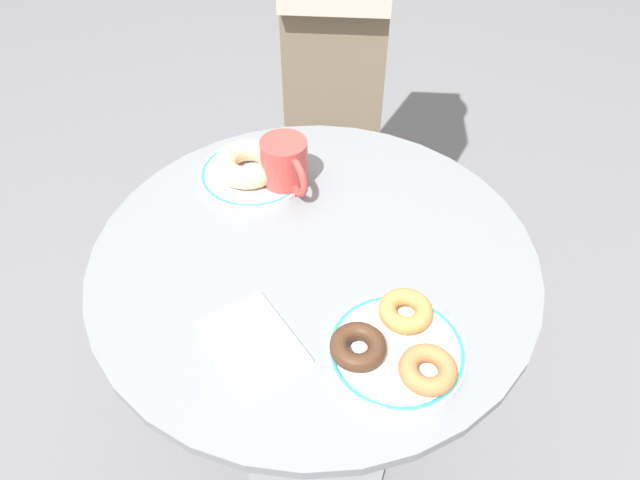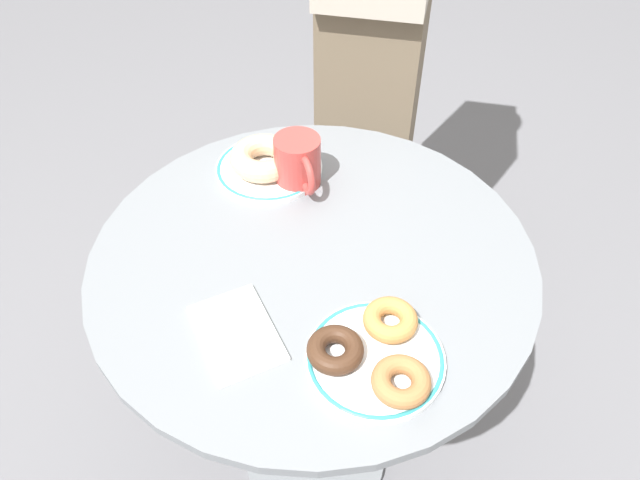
{
  "view_description": "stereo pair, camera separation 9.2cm",
  "coord_description": "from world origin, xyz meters",
  "px_view_note": "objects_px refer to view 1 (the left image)",
  "views": [
    {
      "loc": [
        0.47,
        -0.43,
        1.41
      ],
      "look_at": [
        -0.0,
        0.02,
        0.75
      ],
      "focal_mm": 32.56,
      "sensor_mm": 36.0,
      "label": 1
    },
    {
      "loc": [
        0.53,
        -0.36,
        1.41
      ],
      "look_at": [
        -0.0,
        0.02,
        0.75
      ],
      "focal_mm": 32.56,
      "sensor_mm": 36.0,
      "label": 2
    }
  ],
  "objects_px": {
    "donut_glazed": "(248,163)",
    "donut_cinnamon": "(428,370)",
    "cafe_table": "(315,331)",
    "person_figure": "(338,6)",
    "coffee_mug": "(286,165)",
    "donut_old_fashioned": "(405,312)",
    "plate_right": "(397,350)",
    "paper_napkin": "(254,342)",
    "plate_left": "(254,173)",
    "donut_chocolate": "(358,347)"
  },
  "relations": [
    {
      "from": "paper_napkin",
      "to": "donut_glazed",
      "type": "bearing_deg",
      "value": 142.59
    },
    {
      "from": "donut_glazed",
      "to": "person_figure",
      "type": "xyz_separation_m",
      "value": [
        -0.22,
        0.44,
        0.09
      ]
    },
    {
      "from": "cafe_table",
      "to": "donut_chocolate",
      "type": "distance_m",
      "value": 0.31
    },
    {
      "from": "donut_glazed",
      "to": "donut_cinnamon",
      "type": "height_order",
      "value": "donut_glazed"
    },
    {
      "from": "plate_right",
      "to": "coffee_mug",
      "type": "relative_size",
      "value": 1.54
    },
    {
      "from": "donut_old_fashioned",
      "to": "coffee_mug",
      "type": "relative_size",
      "value": 0.63
    },
    {
      "from": "plate_right",
      "to": "donut_old_fashioned",
      "type": "xyz_separation_m",
      "value": [
        -0.03,
        0.05,
        0.02
      ]
    },
    {
      "from": "cafe_table",
      "to": "donut_glazed",
      "type": "xyz_separation_m",
      "value": [
        -0.22,
        0.04,
        0.24
      ]
    },
    {
      "from": "coffee_mug",
      "to": "person_figure",
      "type": "bearing_deg",
      "value": 124.82
    },
    {
      "from": "paper_napkin",
      "to": "donut_old_fashioned",
      "type": "bearing_deg",
      "value": 56.32
    },
    {
      "from": "person_figure",
      "to": "plate_left",
      "type": "bearing_deg",
      "value": -62.94
    },
    {
      "from": "plate_right",
      "to": "paper_napkin",
      "type": "relative_size",
      "value": 1.3
    },
    {
      "from": "donut_cinnamon",
      "to": "coffee_mug",
      "type": "bearing_deg",
      "value": 163.26
    },
    {
      "from": "donut_cinnamon",
      "to": "paper_napkin",
      "type": "distance_m",
      "value": 0.24
    },
    {
      "from": "coffee_mug",
      "to": "plate_right",
      "type": "bearing_deg",
      "value": -18.54
    },
    {
      "from": "donut_cinnamon",
      "to": "plate_left",
      "type": "bearing_deg",
      "value": 168.0
    },
    {
      "from": "donut_chocolate",
      "to": "coffee_mug",
      "type": "xyz_separation_m",
      "value": [
        -0.34,
        0.17,
        0.02
      ]
    },
    {
      "from": "cafe_table",
      "to": "paper_napkin",
      "type": "height_order",
      "value": "paper_napkin"
    },
    {
      "from": "cafe_table",
      "to": "donut_cinnamon",
      "type": "distance_m",
      "value": 0.36
    },
    {
      "from": "cafe_table",
      "to": "donut_chocolate",
      "type": "height_order",
      "value": "donut_chocolate"
    },
    {
      "from": "donut_glazed",
      "to": "coffee_mug",
      "type": "height_order",
      "value": "coffee_mug"
    },
    {
      "from": "donut_old_fashioned",
      "to": "person_figure",
      "type": "xyz_separation_m",
      "value": [
        -0.62,
        0.48,
        0.1
      ]
    },
    {
      "from": "donut_old_fashioned",
      "to": "paper_napkin",
      "type": "distance_m",
      "value": 0.21
    },
    {
      "from": "donut_cinnamon",
      "to": "person_figure",
      "type": "bearing_deg",
      "value": 143.07
    },
    {
      "from": "paper_napkin",
      "to": "coffee_mug",
      "type": "relative_size",
      "value": 1.19
    },
    {
      "from": "donut_old_fashioned",
      "to": "plate_right",
      "type": "bearing_deg",
      "value": -58.93
    },
    {
      "from": "paper_napkin",
      "to": "cafe_table",
      "type": "bearing_deg",
      "value": 111.7
    },
    {
      "from": "plate_left",
      "to": "person_figure",
      "type": "relative_size",
      "value": 0.11
    },
    {
      "from": "plate_left",
      "to": "person_figure",
      "type": "xyz_separation_m",
      "value": [
        -0.22,
        0.43,
        0.11
      ]
    },
    {
      "from": "donut_glazed",
      "to": "person_figure",
      "type": "bearing_deg",
      "value": 116.37
    },
    {
      "from": "plate_right",
      "to": "paper_napkin",
      "type": "bearing_deg",
      "value": -138.15
    },
    {
      "from": "plate_left",
      "to": "coffee_mug",
      "type": "xyz_separation_m",
      "value": [
        0.06,
        0.02,
        0.04
      ]
    },
    {
      "from": "plate_right",
      "to": "donut_chocolate",
      "type": "distance_m",
      "value": 0.06
    },
    {
      "from": "person_figure",
      "to": "cafe_table",
      "type": "bearing_deg",
      "value": -47.78
    },
    {
      "from": "plate_left",
      "to": "paper_napkin",
      "type": "height_order",
      "value": "plate_left"
    },
    {
      "from": "paper_napkin",
      "to": "donut_cinnamon",
      "type": "bearing_deg",
      "value": 32.5
    },
    {
      "from": "donut_cinnamon",
      "to": "donut_old_fashioned",
      "type": "xyz_separation_m",
      "value": [
        -0.08,
        0.05,
        0.0
      ]
    },
    {
      "from": "paper_napkin",
      "to": "person_figure",
      "type": "bearing_deg",
      "value": 127.57
    },
    {
      "from": "donut_chocolate",
      "to": "plate_right",
      "type": "bearing_deg",
      "value": 53.52
    },
    {
      "from": "donut_old_fashioned",
      "to": "paper_napkin",
      "type": "height_order",
      "value": "donut_old_fashioned"
    },
    {
      "from": "donut_chocolate",
      "to": "coffee_mug",
      "type": "bearing_deg",
      "value": 153.66
    },
    {
      "from": "person_figure",
      "to": "donut_old_fashioned",
      "type": "bearing_deg",
      "value": -37.62
    },
    {
      "from": "cafe_table",
      "to": "donut_glazed",
      "type": "distance_m",
      "value": 0.33
    },
    {
      "from": "cafe_table",
      "to": "person_figure",
      "type": "height_order",
      "value": "person_figure"
    },
    {
      "from": "donut_old_fashioned",
      "to": "coffee_mug",
      "type": "bearing_deg",
      "value": 167.16
    },
    {
      "from": "plate_right",
      "to": "coffee_mug",
      "type": "height_order",
      "value": "coffee_mug"
    },
    {
      "from": "plate_right",
      "to": "donut_chocolate",
      "type": "bearing_deg",
      "value": -126.48
    },
    {
      "from": "donut_old_fashioned",
      "to": "coffee_mug",
      "type": "height_order",
      "value": "coffee_mug"
    },
    {
      "from": "donut_glazed",
      "to": "donut_cinnamon",
      "type": "bearing_deg",
      "value": -10.9
    },
    {
      "from": "donut_old_fashioned",
      "to": "paper_napkin",
      "type": "bearing_deg",
      "value": -123.68
    }
  ]
}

